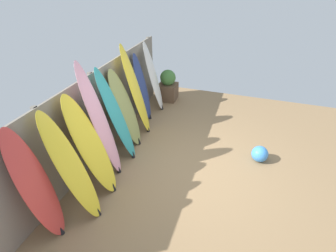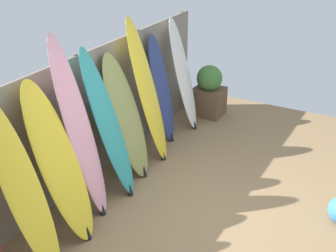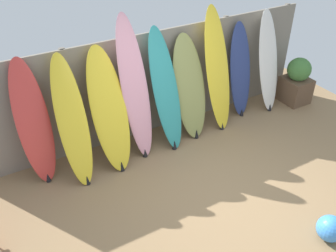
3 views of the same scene
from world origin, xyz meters
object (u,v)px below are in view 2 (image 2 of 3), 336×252
(surfboard_yellow_1, at_px, (23,190))
(planter_box, at_px, (209,92))
(surfboard_olive_5, at_px, (126,117))
(surfboard_white_8, at_px, (183,75))
(surfboard_pink_3, at_px, (79,130))
(surfboard_yellow_2, at_px, (59,164))
(surfboard_navy_7, at_px, (162,90))
(surfboard_yellow_6, at_px, (148,92))
(surfboard_teal_4, at_px, (108,125))

(surfboard_yellow_1, relative_size, planter_box, 2.00)
(surfboard_olive_5, bearing_deg, planter_box, -3.91)
(surfboard_olive_5, height_order, surfboard_white_8, surfboard_white_8)
(surfboard_white_8, bearing_deg, planter_box, -15.14)
(surfboard_pink_3, distance_m, surfboard_olive_5, 1.04)
(surfboard_yellow_2, bearing_deg, surfboard_yellow_1, -177.81)
(surfboard_white_8, bearing_deg, surfboard_pink_3, -179.14)
(surfboard_navy_7, distance_m, planter_box, 1.35)
(surfboard_yellow_1, relative_size, surfboard_yellow_2, 1.00)
(surfboard_olive_5, distance_m, surfboard_yellow_6, 0.58)
(surfboard_teal_4, bearing_deg, surfboard_yellow_2, -177.73)
(surfboard_yellow_1, relative_size, surfboard_olive_5, 1.06)
(planter_box, bearing_deg, surfboard_teal_4, 177.92)
(surfboard_teal_4, height_order, surfboard_olive_5, surfboard_teal_4)
(surfboard_yellow_2, bearing_deg, surfboard_yellow_6, 2.39)
(surfboard_pink_3, relative_size, surfboard_navy_7, 1.29)
(surfboard_navy_7, bearing_deg, surfboard_teal_4, -174.65)
(surfboard_yellow_6, bearing_deg, surfboard_navy_7, 10.21)
(surfboard_yellow_1, height_order, surfboard_teal_4, surfboard_teal_4)
(surfboard_yellow_2, relative_size, surfboard_pink_3, 0.82)
(surfboard_navy_7, xyz_separation_m, surfboard_white_8, (0.59, -0.08, 0.07))
(surfboard_teal_4, height_order, surfboard_yellow_6, surfboard_yellow_6)
(surfboard_olive_5, xyz_separation_m, surfboard_yellow_6, (0.55, -0.01, 0.18))
(surfboard_pink_3, distance_m, surfboard_yellow_6, 1.56)
(surfboard_yellow_2, bearing_deg, surfboard_navy_7, 4.20)
(surfboard_navy_7, relative_size, planter_box, 1.88)
(surfboard_yellow_1, bearing_deg, surfboard_yellow_2, 2.19)
(surfboard_yellow_6, xyz_separation_m, planter_box, (1.86, -0.15, -0.60))
(surfboard_yellow_2, height_order, surfboard_olive_5, surfboard_yellow_2)
(surfboard_yellow_2, relative_size, surfboard_white_8, 0.99)
(surfboard_pink_3, bearing_deg, surfboard_yellow_2, -171.07)
(surfboard_yellow_2, relative_size, surfboard_navy_7, 1.06)
(surfboard_teal_4, height_order, surfboard_navy_7, surfboard_teal_4)
(surfboard_pink_3, bearing_deg, surfboard_teal_4, -3.84)
(surfboard_pink_3, height_order, planter_box, surfboard_pink_3)
(surfboard_yellow_6, bearing_deg, surfboard_yellow_1, -177.66)
(surfboard_yellow_6, bearing_deg, surfboard_teal_4, -177.49)
(surfboard_olive_5, bearing_deg, surfboard_pink_3, -178.61)
(surfboard_teal_4, distance_m, surfboard_yellow_6, 1.04)
(planter_box, bearing_deg, surfboard_yellow_2, 179.02)
(surfboard_yellow_2, distance_m, planter_box, 3.92)
(surfboard_teal_4, bearing_deg, surfboard_yellow_1, -177.76)
(surfboard_olive_5, bearing_deg, surfboard_yellow_1, -176.65)
(surfboard_teal_4, relative_size, planter_box, 2.12)
(surfboard_yellow_1, height_order, surfboard_white_8, surfboard_white_8)
(surfboard_yellow_1, relative_size, surfboard_teal_4, 0.94)
(surfboard_yellow_2, distance_m, surfboard_yellow_6, 2.03)
(surfboard_olive_5, bearing_deg, surfboard_white_8, 0.55)
(surfboard_yellow_2, height_order, surfboard_white_8, surfboard_white_8)
(surfboard_yellow_2, distance_m, surfboard_olive_5, 1.48)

